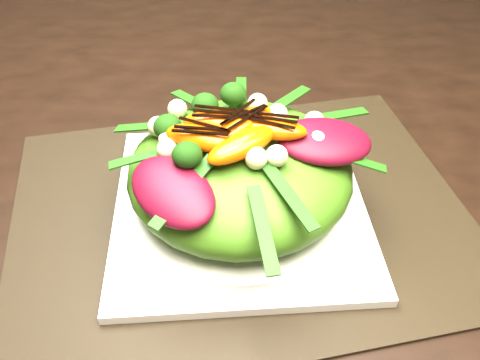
{
  "coord_description": "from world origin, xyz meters",
  "views": [
    {
      "loc": [
        -0.12,
        -0.48,
        1.12
      ],
      "look_at": [
        -0.13,
        -0.12,
        0.79
      ],
      "focal_mm": 38.0,
      "sensor_mm": 36.0,
      "label": 1
    }
  ],
  "objects_px": {
    "plate_base": "(240,207)",
    "orange_segment": "(232,109)",
    "dining_table": "(348,156)",
    "placemat": "(240,211)",
    "lettuce_mound": "(240,170)",
    "salad_bowl": "(240,197)"
  },
  "relations": [
    {
      "from": "plate_base",
      "to": "orange_segment",
      "type": "height_order",
      "value": "orange_segment"
    },
    {
      "from": "plate_base",
      "to": "orange_segment",
      "type": "bearing_deg",
      "value": 103.67
    },
    {
      "from": "dining_table",
      "to": "placemat",
      "type": "xyz_separation_m",
      "value": [
        -0.13,
        -0.12,
        0.02
      ]
    },
    {
      "from": "lettuce_mound",
      "to": "dining_table",
      "type": "bearing_deg",
      "value": 42.87
    },
    {
      "from": "placemat",
      "to": "orange_segment",
      "type": "height_order",
      "value": "orange_segment"
    },
    {
      "from": "placemat",
      "to": "orange_segment",
      "type": "distance_m",
      "value": 0.11
    },
    {
      "from": "plate_base",
      "to": "lettuce_mound",
      "type": "height_order",
      "value": "lettuce_mound"
    },
    {
      "from": "dining_table",
      "to": "plate_base",
      "type": "distance_m",
      "value": 0.18
    },
    {
      "from": "placemat",
      "to": "salad_bowl",
      "type": "xyz_separation_m",
      "value": [
        0.0,
        -0.0,
        0.02
      ]
    },
    {
      "from": "dining_table",
      "to": "salad_bowl",
      "type": "xyz_separation_m",
      "value": [
        -0.13,
        -0.12,
        0.04
      ]
    },
    {
      "from": "salad_bowl",
      "to": "orange_segment",
      "type": "bearing_deg",
      "value": 103.67
    },
    {
      "from": "dining_table",
      "to": "salad_bowl",
      "type": "bearing_deg",
      "value": -137.13
    },
    {
      "from": "placemat",
      "to": "lettuce_mound",
      "type": "distance_m",
      "value": 0.06
    },
    {
      "from": "dining_table",
      "to": "salad_bowl",
      "type": "relative_size",
      "value": 7.15
    },
    {
      "from": "dining_table",
      "to": "lettuce_mound",
      "type": "relative_size",
      "value": 7.52
    },
    {
      "from": "salad_bowl",
      "to": "dining_table",
      "type": "bearing_deg",
      "value": 42.87
    },
    {
      "from": "plate_base",
      "to": "salad_bowl",
      "type": "height_order",
      "value": "salad_bowl"
    },
    {
      "from": "dining_table",
      "to": "salad_bowl",
      "type": "distance_m",
      "value": 0.18
    },
    {
      "from": "dining_table",
      "to": "orange_segment",
      "type": "xyz_separation_m",
      "value": [
        -0.14,
        -0.08,
        0.12
      ]
    },
    {
      "from": "plate_base",
      "to": "lettuce_mound",
      "type": "xyz_separation_m",
      "value": [
        -0.0,
        0.0,
        0.05
      ]
    },
    {
      "from": "lettuce_mound",
      "to": "salad_bowl",
      "type": "bearing_deg",
      "value": -26.57
    },
    {
      "from": "salad_bowl",
      "to": "orange_segment",
      "type": "relative_size",
      "value": 3.29
    }
  ]
}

